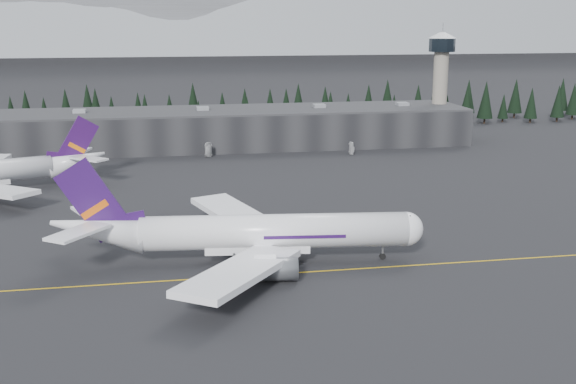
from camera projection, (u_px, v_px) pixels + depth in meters
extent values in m
plane|color=black|center=(308.00, 268.00, 126.95)|extent=(1400.00, 1400.00, 0.00)
cube|color=gold|center=(311.00, 272.00, 125.04)|extent=(400.00, 0.40, 0.02)
cube|color=black|center=(233.00, 129.00, 245.02)|extent=(160.00, 30.00, 12.00)
cube|color=#333335|center=(232.00, 110.00, 243.52)|extent=(160.00, 30.00, 0.60)
cylinder|color=gray|center=(440.00, 94.00, 258.55)|extent=(5.20, 5.20, 32.00)
cylinder|color=black|center=(442.00, 45.00, 254.47)|extent=(9.20, 9.20, 4.50)
cone|color=silver|center=(443.00, 35.00, 253.65)|extent=(10.00, 10.00, 2.00)
cube|color=black|center=(223.00, 111.00, 280.03)|extent=(360.00, 20.00, 15.00)
cylinder|color=white|center=(275.00, 231.00, 128.96)|extent=(48.05, 11.56, 6.22)
sphere|color=white|center=(406.00, 229.00, 130.51)|extent=(6.22, 6.22, 6.22)
cone|color=white|center=(98.00, 230.00, 126.73)|extent=(17.99, 8.14, 9.00)
cube|color=white|center=(240.00, 217.00, 144.52)|extent=(18.35, 30.04, 2.66)
cylinder|color=gray|center=(272.00, 233.00, 139.82)|extent=(7.14, 4.67, 3.94)
cube|color=white|center=(240.00, 272.00, 113.39)|extent=(23.27, 28.62, 2.66)
cylinder|color=gray|center=(278.00, 269.00, 119.73)|extent=(7.14, 4.67, 3.94)
cube|color=#2D104E|center=(93.00, 201.00, 125.45)|extent=(13.10, 2.00, 15.43)
cube|color=#E25A0D|center=(95.00, 209.00, 125.83)|extent=(5.08, 1.15, 3.80)
cube|color=white|center=(93.00, 213.00, 132.28)|extent=(8.82, 12.31, 0.52)
cube|color=white|center=(78.00, 232.00, 120.23)|extent=(10.52, 11.93, 0.52)
cylinder|color=black|center=(383.00, 251.00, 131.22)|extent=(0.52, 0.52, 3.11)
cylinder|color=black|center=(235.00, 246.00, 134.00)|extent=(0.52, 0.52, 3.11)
cylinder|color=black|center=(234.00, 263.00, 124.96)|extent=(0.52, 0.52, 3.11)
cone|color=white|center=(77.00, 160.00, 190.62)|extent=(16.90, 10.22, 8.23)
cube|color=#33104C|center=(77.00, 142.00, 189.69)|extent=(11.59, 4.07, 14.12)
cube|color=orange|center=(77.00, 148.00, 189.94)|extent=(4.57, 1.90, 3.48)
cube|color=white|center=(88.00, 159.00, 186.28)|extent=(10.57, 10.19, 0.47)
cube|color=white|center=(79.00, 151.00, 196.05)|extent=(6.42, 11.10, 0.47)
imported|color=#BCBCBE|center=(208.00, 155.00, 226.97)|extent=(3.51, 5.20, 1.32)
imported|color=silver|center=(352.00, 153.00, 230.85)|extent=(4.55, 2.90, 1.44)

